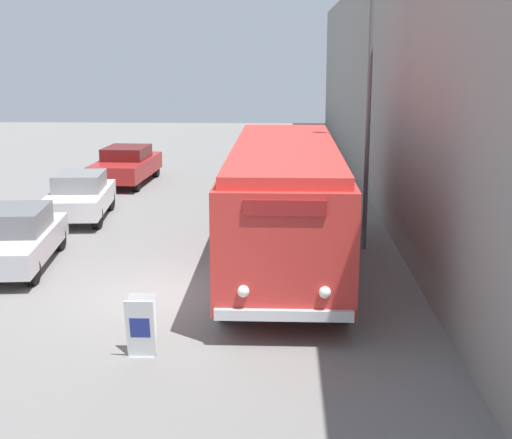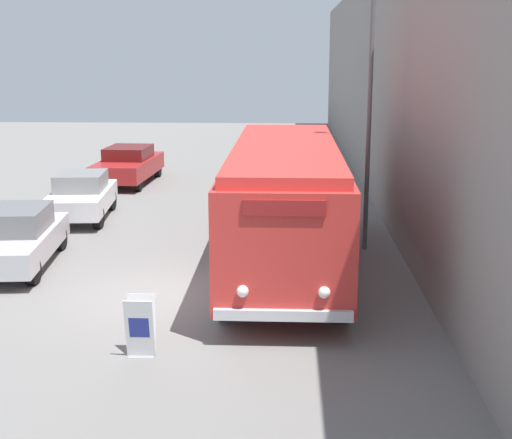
# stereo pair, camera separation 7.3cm
# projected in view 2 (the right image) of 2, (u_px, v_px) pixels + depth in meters

# --- Properties ---
(ground_plane) EXTENTS (80.00, 80.00, 0.00)m
(ground_plane) POSITION_uv_depth(u_px,v_px,m) (163.00, 296.00, 15.63)
(ground_plane) COLOR slate
(building_wall_right) EXTENTS (0.30, 60.00, 8.17)m
(building_wall_right) POSITION_uv_depth(u_px,v_px,m) (382.00, 87.00, 24.17)
(building_wall_right) COLOR gray
(building_wall_right) RESTS_ON ground_plane
(vintage_bus) EXTENTS (2.64, 10.12, 3.06)m
(vintage_bus) POSITION_uv_depth(u_px,v_px,m) (285.00, 198.00, 17.37)
(vintage_bus) COLOR black
(vintage_bus) RESTS_ON ground_plane
(sign_board) EXTENTS (0.50, 0.40, 1.08)m
(sign_board) POSITION_uv_depth(u_px,v_px,m) (140.00, 328.00, 12.40)
(sign_board) COLOR gray
(sign_board) RESTS_ON ground_plane
(streetlamp) EXTENTS (0.36, 0.36, 7.29)m
(streetlamp) POSITION_uv_depth(u_px,v_px,m) (371.00, 75.00, 18.32)
(streetlamp) COLOR #595E60
(streetlamp) RESTS_ON ground_plane
(parked_car_near) EXTENTS (2.33, 4.55, 1.47)m
(parked_car_near) POSITION_uv_depth(u_px,v_px,m) (13.00, 238.00, 17.64)
(parked_car_near) COLOR black
(parked_car_near) RESTS_ON ground_plane
(parked_car_mid) EXTENTS (2.10, 4.18, 1.49)m
(parked_car_mid) POSITION_uv_depth(u_px,v_px,m) (81.00, 196.00, 22.72)
(parked_car_mid) COLOR black
(parked_car_mid) RESTS_ON ground_plane
(parked_car_far) EXTENTS (2.14, 4.85, 1.50)m
(parked_car_far) POSITION_uv_depth(u_px,v_px,m) (128.00, 165.00, 29.02)
(parked_car_far) COLOR black
(parked_car_far) RESTS_ON ground_plane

